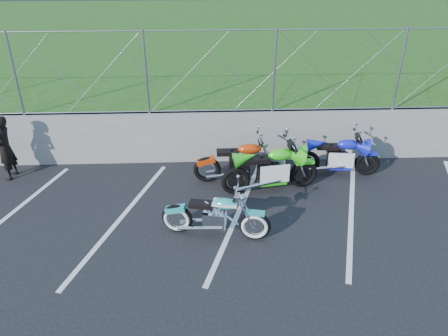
{
  "coord_description": "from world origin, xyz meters",
  "views": [
    {
      "loc": [
        -0.61,
        -6.53,
        5.18
      ],
      "look_at": [
        -0.28,
        1.3,
        0.93
      ],
      "focal_mm": 35.0,
      "sensor_mm": 36.0,
      "label": 1
    }
  ],
  "objects_px": {
    "sportbike_green": "(272,171)",
    "person_standing": "(5,148)",
    "naked_orange": "(241,163)",
    "sportbike_blue": "(339,158)",
    "cruiser_turquoise": "(217,217)"
  },
  "relations": [
    {
      "from": "cruiser_turquoise",
      "to": "person_standing",
      "type": "xyz_separation_m",
      "value": [
        -4.85,
        2.49,
        0.35
      ]
    },
    {
      "from": "sportbike_green",
      "to": "person_standing",
      "type": "distance_m",
      "value": 6.18
    },
    {
      "from": "sportbike_green",
      "to": "naked_orange",
      "type": "bearing_deg",
      "value": 135.22
    },
    {
      "from": "naked_orange",
      "to": "sportbike_blue",
      "type": "relative_size",
      "value": 1.08
    },
    {
      "from": "cruiser_turquoise",
      "to": "sportbike_blue",
      "type": "distance_m",
      "value": 3.77
    },
    {
      "from": "sportbike_green",
      "to": "sportbike_blue",
      "type": "xyz_separation_m",
      "value": [
        1.71,
        0.67,
        -0.05
      ]
    },
    {
      "from": "cruiser_turquoise",
      "to": "sportbike_green",
      "type": "distance_m",
      "value": 2.07
    },
    {
      "from": "sportbike_blue",
      "to": "cruiser_turquoise",
      "type": "bearing_deg",
      "value": -136.75
    },
    {
      "from": "cruiser_turquoise",
      "to": "sportbike_blue",
      "type": "bearing_deg",
      "value": 49.2
    },
    {
      "from": "sportbike_green",
      "to": "person_standing",
      "type": "xyz_separation_m",
      "value": [
        -6.12,
        0.85,
        0.28
      ]
    },
    {
      "from": "sportbike_blue",
      "to": "sportbike_green",
      "type": "bearing_deg",
      "value": -153.08
    },
    {
      "from": "sportbike_blue",
      "to": "person_standing",
      "type": "bearing_deg",
      "value": -175.78
    },
    {
      "from": "naked_orange",
      "to": "sportbike_green",
      "type": "relative_size",
      "value": 0.98
    },
    {
      "from": "cruiser_turquoise",
      "to": "naked_orange",
      "type": "relative_size",
      "value": 0.96
    },
    {
      "from": "sportbike_green",
      "to": "sportbike_blue",
      "type": "height_order",
      "value": "sportbike_green"
    }
  ]
}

